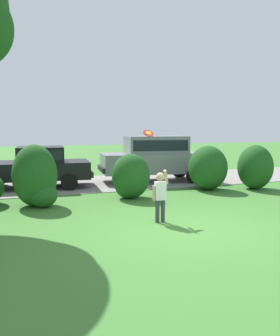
{
  "coord_description": "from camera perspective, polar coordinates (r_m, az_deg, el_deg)",
  "views": [
    {
      "loc": [
        -3.83,
        -6.94,
        2.27
      ],
      "look_at": [
        -0.22,
        2.88,
        1.1
      ],
      "focal_mm": 38.66,
      "sensor_mm": 36.0,
      "label": 1
    }
  ],
  "objects": [
    {
      "name": "ground_plane",
      "position": [
        8.25,
        8.48,
        -9.67
      ],
      "size": [
        80.0,
        80.0,
        0.0
      ],
      "primitive_type": "plane",
      "color": "#3D752D"
    },
    {
      "name": "driveway_strip",
      "position": [
        14.99,
        -5.16,
        -2.32
      ],
      "size": [
        28.0,
        4.4,
        0.02
      ],
      "primitive_type": "cube",
      "color": "gray",
      "rests_on": "ground"
    },
    {
      "name": "shrub_centre_left",
      "position": [
        10.86,
        -16.09,
        -1.52
      ],
      "size": [
        1.28,
        1.36,
        1.79
      ],
      "color": "#1E511C",
      "rests_on": "ground"
    },
    {
      "name": "shrub_centre",
      "position": [
        11.64,
        -1.54,
        -1.6
      ],
      "size": [
        1.23,
        1.25,
        1.44
      ],
      "color": "#1E511C",
      "rests_on": "ground"
    },
    {
      "name": "shrub_centre_right",
      "position": [
        13.46,
        10.64,
        0.03
      ],
      "size": [
        1.4,
        1.49,
        1.61
      ],
      "color": "#1E511C",
      "rests_on": "ground"
    },
    {
      "name": "shrub_far_end",
      "position": [
        14.05,
        17.71,
        0.14
      ],
      "size": [
        1.27,
        1.35,
        1.63
      ],
      "color": "#1E511C",
      "rests_on": "ground"
    },
    {
      "name": "parked_sedan",
      "position": [
        14.17,
        -16.25,
        0.36
      ],
      "size": [
        4.55,
        2.4,
        1.56
      ],
      "color": "black",
      "rests_on": "ground"
    },
    {
      "name": "parked_suv",
      "position": [
        15.24,
        2.47,
        1.88
      ],
      "size": [
        4.88,
        2.5,
        1.92
      ],
      "color": "gray",
      "rests_on": "ground"
    },
    {
      "name": "child_thrower",
      "position": [
        8.67,
        3.21,
        -3.95
      ],
      "size": [
        0.46,
        0.25,
        1.29
      ],
      "color": "#383842",
      "rests_on": "ground"
    },
    {
      "name": "frisbee",
      "position": [
        9.32,
        1.33,
        5.5
      ],
      "size": [
        0.3,
        0.25,
        0.21
      ],
      "color": "red"
    }
  ]
}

